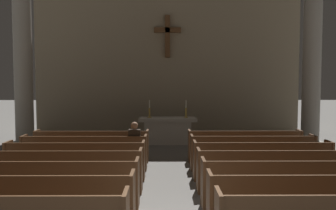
{
  "coord_description": "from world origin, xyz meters",
  "views": [
    {
      "loc": [
        -0.09,
        -4.88,
        2.45
      ],
      "look_at": [
        0.0,
        7.71,
        1.59
      ],
      "focal_mm": 39.18,
      "sensor_mm": 36.0,
      "label": 1
    }
  ],
  "objects": [
    {
      "name": "pew_left_row_5",
      "position": [
        -2.29,
        3.99,
        0.48
      ],
      "size": [
        3.38,
        0.5,
        0.95
      ],
      "color": "brown",
      "rests_on": "ground"
    },
    {
      "name": "pew_left_row_4",
      "position": [
        -2.29,
        2.98,
        0.48
      ],
      "size": [
        3.38,
        0.5,
        0.95
      ],
      "color": "brown",
      "rests_on": "ground"
    },
    {
      "name": "apse_with_cross",
      "position": [
        0.0,
        11.22,
        3.93
      ],
      "size": [
        11.48,
        0.46,
        7.85
      ],
      "color": "gray",
      "rests_on": "ground"
    },
    {
      "name": "pew_right_row_6",
      "position": [
        2.29,
        4.99,
        0.48
      ],
      "size": [
        3.38,
        0.5,
        0.95
      ],
      "color": "brown",
      "rests_on": "ground"
    },
    {
      "name": "pew_right_row_2",
      "position": [
        2.29,
        0.97,
        0.48
      ],
      "size": [
        3.38,
        0.5,
        0.95
      ],
      "color": "brown",
      "rests_on": "ground"
    },
    {
      "name": "lone_worshipper",
      "position": [
        -0.93,
        5.03,
        0.69
      ],
      "size": [
        0.32,
        0.43,
        1.32
      ],
      "color": "#26262B",
      "rests_on": "ground"
    },
    {
      "name": "pew_left_row_2",
      "position": [
        -2.29,
        0.97,
        0.48
      ],
      "size": [
        3.38,
        0.5,
        0.95
      ],
      "color": "brown",
      "rests_on": "ground"
    },
    {
      "name": "candlestick_left",
      "position": [
        -0.7,
        9.09,
        1.22
      ],
      "size": [
        0.16,
        0.16,
        0.67
      ],
      "color": "#B79338",
      "rests_on": "altar"
    },
    {
      "name": "candlestick_right",
      "position": [
        0.7,
        9.09,
        1.22
      ],
      "size": [
        0.16,
        0.16,
        0.67
      ],
      "color": "#B79338",
      "rests_on": "altar"
    },
    {
      "name": "pew_right_row_5",
      "position": [
        2.29,
        3.99,
        0.48
      ],
      "size": [
        3.38,
        0.5,
        0.95
      ],
      "color": "brown",
      "rests_on": "ground"
    },
    {
      "name": "column_left_second",
      "position": [
        -5.22,
        8.41,
        3.44
      ],
      "size": [
        0.97,
        0.97,
        7.05
      ],
      "color": "#9E998E",
      "rests_on": "ground"
    },
    {
      "name": "pew_right_row_7",
      "position": [
        2.29,
        6.0,
        0.48
      ],
      "size": [
        3.38,
        0.5,
        0.95
      ],
      "color": "brown",
      "rests_on": "ground"
    },
    {
      "name": "altar",
      "position": [
        0.0,
        9.09,
        0.53
      ],
      "size": [
        2.2,
        0.9,
        1.01
      ],
      "color": "#BCB7AD",
      "rests_on": "ground"
    },
    {
      "name": "column_right_second",
      "position": [
        5.22,
        8.41,
        3.44
      ],
      "size": [
        0.97,
        0.97,
        7.05
      ],
      "color": "#9E998E",
      "rests_on": "ground"
    },
    {
      "name": "pew_left_row_3",
      "position": [
        -2.29,
        1.97,
        0.48
      ],
      "size": [
        3.38,
        0.5,
        0.95
      ],
      "color": "brown",
      "rests_on": "ground"
    },
    {
      "name": "pew_left_row_7",
      "position": [
        -2.29,
        6.0,
        0.48
      ],
      "size": [
        3.38,
        0.5,
        0.95
      ],
      "color": "brown",
      "rests_on": "ground"
    },
    {
      "name": "pew_right_row_3",
      "position": [
        2.29,
        1.97,
        0.48
      ],
      "size": [
        3.38,
        0.5,
        0.95
      ],
      "color": "brown",
      "rests_on": "ground"
    },
    {
      "name": "pew_right_row_4",
      "position": [
        2.29,
        2.98,
        0.48
      ],
      "size": [
        3.38,
        0.5,
        0.95
      ],
      "color": "brown",
      "rests_on": "ground"
    },
    {
      "name": "pew_left_row_6",
      "position": [
        -2.29,
        4.99,
        0.48
      ],
      "size": [
        3.38,
        0.5,
        0.95
      ],
      "color": "brown",
      "rests_on": "ground"
    }
  ]
}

